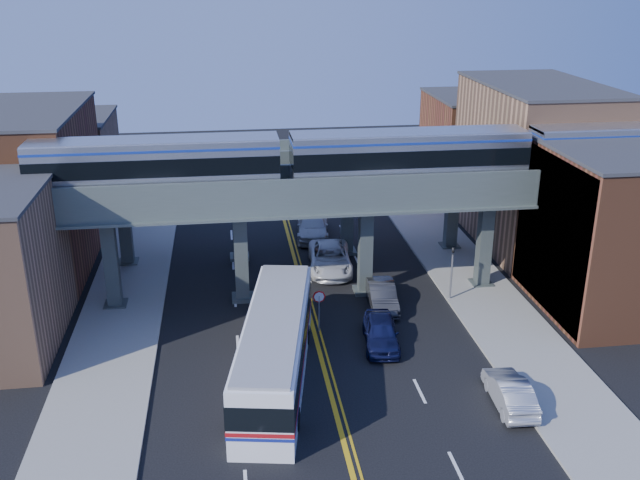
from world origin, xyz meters
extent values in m
plane|color=black|center=(0.00, 0.00, 0.00)|extent=(120.00, 120.00, 0.00)
cube|color=gray|center=(-11.50, 10.00, 0.08)|extent=(5.00, 70.00, 0.16)
cube|color=gray|center=(11.50, 10.00, 0.08)|extent=(5.00, 70.00, 0.16)
cube|color=brown|center=(-18.50, 16.00, 5.50)|extent=(8.00, 14.00, 11.00)
cube|color=#9E7051|center=(-18.50, 29.00, 4.00)|extent=(8.00, 10.00, 8.00)
cube|color=brown|center=(18.50, 4.00, 5.00)|extent=(8.00, 10.00, 10.00)
cube|color=#9E7051|center=(18.50, 16.00, 6.00)|extent=(8.00, 14.00, 12.00)
cube|color=brown|center=(18.50, 29.00, 4.50)|extent=(8.00, 10.00, 9.00)
cube|color=teal|center=(14.55, 4.00, 4.75)|extent=(0.10, 9.50, 9.50)
cube|color=#394341|center=(-12.00, 8.00, 3.00)|extent=(0.85, 0.85, 6.00)
cube|color=#394341|center=(-4.00, 8.00, 3.00)|extent=(0.85, 0.85, 6.00)
cube|color=#394341|center=(4.00, 8.00, 3.00)|extent=(0.85, 0.85, 6.00)
cube|color=#394341|center=(12.00, 8.00, 3.00)|extent=(0.85, 0.85, 6.00)
cube|color=#4F5A54|center=(0.00, 8.00, 6.70)|extent=(52.00, 3.60, 1.40)
cube|color=#394341|center=(-12.00, 15.00, 3.00)|extent=(0.85, 0.85, 6.00)
cube|color=#394341|center=(-4.00, 15.00, 3.00)|extent=(0.85, 0.85, 6.00)
cube|color=#394341|center=(4.00, 15.00, 3.00)|extent=(0.85, 0.85, 6.00)
cube|color=#394341|center=(12.00, 15.00, 3.00)|extent=(0.85, 0.85, 6.00)
cube|color=#4F5A54|center=(0.00, 15.00, 6.70)|extent=(52.00, 3.60, 1.40)
cube|color=black|center=(-13.49, 8.00, 7.52)|extent=(2.11, 2.11, 0.24)
cube|color=black|center=(-4.14, 8.00, 7.52)|extent=(2.11, 2.11, 0.24)
cube|color=#B3B7BD|center=(-8.82, 8.00, 9.18)|extent=(14.61, 2.79, 3.07)
cube|color=black|center=(-8.82, 8.00, 9.33)|extent=(14.63, 2.85, 1.06)
cube|color=black|center=(1.91, 8.00, 7.52)|extent=(2.11, 2.11, 0.24)
cube|color=black|center=(11.26, 8.00, 7.52)|extent=(2.11, 2.11, 0.24)
cube|color=#B3B7BD|center=(6.59, 8.00, 9.18)|extent=(14.61, 2.79, 3.07)
cube|color=black|center=(6.59, 8.00, 9.33)|extent=(14.63, 2.85, 1.06)
cube|color=black|center=(17.32, 8.00, 7.52)|extent=(2.11, 2.11, 0.24)
cylinder|color=slate|center=(0.30, 3.00, 1.15)|extent=(0.09, 0.09, 2.30)
cylinder|color=red|center=(0.30, 3.00, 2.25)|extent=(0.76, 0.04, 0.76)
cylinder|color=slate|center=(9.20, 6.00, 1.60)|extent=(0.12, 0.12, 3.20)
imported|color=black|center=(9.20, 6.00, 3.65)|extent=(0.15, 0.18, 0.90)
cube|color=white|center=(-2.62, -1.87, 1.75)|extent=(5.26, 13.83, 3.50)
cube|color=black|center=(-2.62, -1.87, 2.20)|extent=(5.32, 13.88, 1.18)
cube|color=#B21419|center=(-2.62, -1.87, 1.41)|extent=(5.31, 13.88, 0.20)
cylinder|color=black|center=(-3.37, -6.13, 0.56)|extent=(3.18, 1.64, 1.13)
cylinder|color=black|center=(-1.95, 1.86, 0.56)|extent=(3.18, 1.64, 1.13)
imported|color=#10143A|center=(3.55, 0.95, 0.80)|extent=(2.45, 4.90, 1.60)
imported|color=#28282A|center=(4.66, 5.72, 0.78)|extent=(2.00, 4.82, 1.55)
imported|color=white|center=(2.30, 12.01, 0.87)|extent=(3.42, 6.48, 1.74)
imported|color=silver|center=(1.92, 18.88, 0.87)|extent=(3.10, 6.21, 1.73)
imported|color=#ABABAF|center=(8.50, -5.75, 0.74)|extent=(1.82, 4.58, 1.48)
camera|label=1|loc=(-4.67, -33.96, 20.02)|focal=40.00mm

